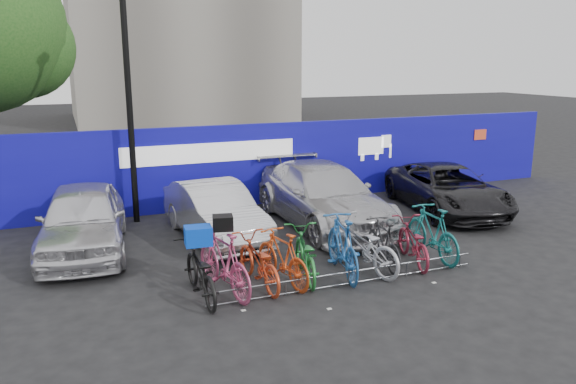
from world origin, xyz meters
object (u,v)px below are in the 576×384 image
bike_rack (349,278)px  car_2 (323,195)px  lamppost (129,98)px  car_1 (215,212)px  bike_6 (361,245)px  bike_2 (258,262)px  bike_5 (342,246)px  bike_8 (413,242)px  bike_0 (200,272)px  car_0 (83,219)px  bike_7 (383,243)px  car_3 (447,188)px  bike_1 (224,262)px  bike_9 (432,232)px  bike_4 (305,254)px  bike_3 (282,257)px

bike_rack → car_2: (1.31, 3.93, 0.62)m
lamppost → car_1: lamppost is taller
bike_6 → bike_2: bearing=-15.0°
bike_5 → bike_8: bearing=-168.1°
bike_0 → bike_2: bike_0 is taller
car_2 → car_0: bearing=179.2°
bike_2 → bike_7: (2.74, 0.00, 0.03)m
bike_rack → car_3: (5.15, 3.82, 0.49)m
car_1 → bike_0: size_ratio=2.11×
car_1 → car_3: 6.76m
car_2 → bike_1: car_2 is taller
bike_1 → bike_9: (4.67, 0.12, -0.02)m
car_1 → bike_9: 5.05m
bike_0 → bike_9: (5.14, 0.19, 0.08)m
bike_2 → bike_1: bearing=1.3°
bike_1 → bike_5: 2.43m
bike_6 → bike_4: bearing=-17.7°
bike_2 → bike_7: bearing=175.8°
bike_7 → bike_9: (1.25, 0.05, 0.07)m
bike_5 → bike_1: bearing=10.3°
bike_7 → lamppost: bearing=-43.3°
car_3 → bike_3: 7.08m
bike_2 → bike_6: bearing=175.3°
bike_rack → bike_6: (0.60, 0.61, 0.38)m
bike_0 → car_2: bearing=-141.2°
bike_7 → bike_8: bearing=-176.1°
bike_2 → bike_3: (0.48, -0.06, 0.05)m
lamppost → bike_0: bearing=-85.5°
car_1 → bike_0: car_1 is taller
bike_rack → car_1: (-1.61, 3.77, 0.51)m
bike_0 → bike_1: bike_1 is taller
bike_1 → bike_5: size_ratio=0.99×
bike_1 → bike_3: bearing=169.2°
bike_1 → bike_0: bearing=-2.8°
car_3 → bike_4: bearing=-141.3°
car_3 → car_2: bearing=-171.5°
bike_4 → bike_9: (3.00, 0.00, 0.09)m
bike_rack → bike_0: bearing=170.0°
bike_4 → bike_9: bearing=-167.2°
bike_8 → bike_5: bearing=15.9°
car_0 → bike_5: 5.82m
bike_4 → bike_8: (2.44, -0.09, -0.02)m
lamppost → bike_8: lamppost is taller
car_1 → bike_6: (2.21, -3.16, -0.13)m
car_0 → car_2: (5.89, -0.03, 0.02)m
car_3 → bike_7: car_3 is taller
car_1 → bike_8: size_ratio=2.27×
bike_4 → bike_7: 1.76m
bike_4 → bike_6: bearing=-170.4°
car_3 → bike_2: bearing=-144.5°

